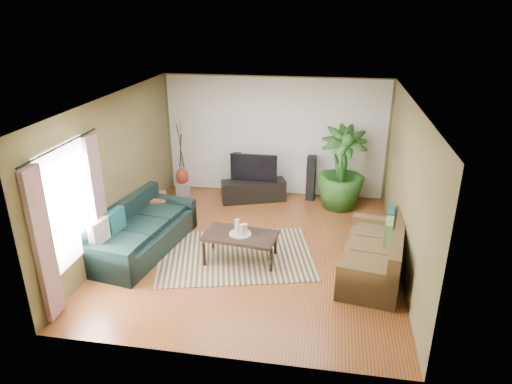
% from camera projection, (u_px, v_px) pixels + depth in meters
% --- Properties ---
extents(floor, '(5.50, 5.50, 0.00)m').
position_uv_depth(floor, '(254.00, 250.00, 8.24)').
color(floor, brown).
rests_on(floor, ground).
extents(ceiling, '(5.50, 5.50, 0.00)m').
position_uv_depth(ceiling, '(254.00, 100.00, 7.21)').
color(ceiling, white).
rests_on(ceiling, ground).
extents(wall_back, '(5.00, 0.00, 5.00)m').
position_uv_depth(wall_back, '(275.00, 137.00, 10.24)').
color(wall_back, olive).
rests_on(wall_back, ground).
extents(wall_front, '(5.00, 0.00, 5.00)m').
position_uv_depth(wall_front, '(214.00, 264.00, 5.22)').
color(wall_front, olive).
rests_on(wall_front, ground).
extents(wall_left, '(0.00, 5.50, 5.50)m').
position_uv_depth(wall_left, '(116.00, 172.00, 8.11)').
color(wall_left, olive).
rests_on(wall_left, ground).
extents(wall_right, '(0.00, 5.50, 5.50)m').
position_uv_depth(wall_right, '(407.00, 189.00, 7.35)').
color(wall_right, olive).
rests_on(wall_right, ground).
extents(backwall_panel, '(4.90, 0.00, 4.90)m').
position_uv_depth(backwall_panel, '(275.00, 137.00, 10.23)').
color(backwall_panel, white).
rests_on(backwall_panel, ground).
extents(window_pane, '(0.00, 1.80, 1.80)m').
position_uv_depth(window_pane, '(68.00, 205.00, 6.63)').
color(window_pane, white).
rests_on(window_pane, ground).
extents(curtain_near, '(0.08, 0.35, 2.20)m').
position_uv_depth(curtain_near, '(43.00, 246.00, 6.03)').
color(curtain_near, gray).
rests_on(curtain_near, ground).
extents(curtain_far, '(0.08, 0.35, 2.20)m').
position_uv_depth(curtain_far, '(98.00, 201.00, 7.40)').
color(curtain_far, gray).
rests_on(curtain_far, ground).
extents(curtain_rod, '(0.03, 1.90, 0.03)m').
position_uv_depth(curtain_rod, '(61.00, 146.00, 6.28)').
color(curtain_rod, black).
rests_on(curtain_rod, ground).
extents(sofa_left, '(1.37, 2.46, 0.85)m').
position_uv_depth(sofa_left, '(142.00, 228.00, 8.10)').
color(sofa_left, black).
rests_on(sofa_left, floor).
extents(sofa_right, '(1.20, 2.08, 0.85)m').
position_uv_depth(sofa_right, '(373.00, 250.00, 7.38)').
color(sofa_right, brown).
rests_on(sofa_right, floor).
extents(area_rug, '(3.05, 2.49, 0.01)m').
position_uv_depth(area_rug, '(235.00, 255.00, 8.05)').
color(area_rug, tan).
rests_on(area_rug, floor).
extents(coffee_table, '(1.29, 0.81, 0.50)m').
position_uv_depth(coffee_table, '(241.00, 247.00, 7.83)').
color(coffee_table, black).
rests_on(coffee_table, floor).
extents(candle_tray, '(0.38, 0.38, 0.02)m').
position_uv_depth(candle_tray, '(240.00, 234.00, 7.73)').
color(candle_tray, '#9A9994').
rests_on(candle_tray, coffee_table).
extents(candle_tall, '(0.08, 0.08, 0.24)m').
position_uv_depth(candle_tall, '(237.00, 226.00, 7.72)').
color(candle_tall, beige).
rests_on(candle_tall, candle_tray).
extents(candle_mid, '(0.08, 0.08, 0.19)m').
position_uv_depth(candle_mid, '(242.00, 230.00, 7.65)').
color(candle_mid, beige).
rests_on(candle_mid, candle_tray).
extents(candle_short, '(0.08, 0.08, 0.15)m').
position_uv_depth(candle_short, '(245.00, 228.00, 7.74)').
color(candle_short, beige).
rests_on(candle_short, candle_tray).
extents(tv_stand, '(1.48, 0.87, 0.47)m').
position_uv_depth(tv_stand, '(254.00, 191.00, 10.23)').
color(tv_stand, black).
rests_on(tv_stand, floor).
extents(television, '(1.04, 0.06, 0.61)m').
position_uv_depth(television, '(254.00, 168.00, 10.04)').
color(television, black).
rests_on(television, tv_stand).
extents(speaker_left, '(0.19, 0.20, 1.00)m').
position_uv_depth(speaker_left, '(237.00, 174.00, 10.46)').
color(speaker_left, black).
rests_on(speaker_left, floor).
extents(speaker_right, '(0.21, 0.23, 1.03)m').
position_uv_depth(speaker_right, '(311.00, 178.00, 10.19)').
color(speaker_right, black).
rests_on(speaker_right, floor).
extents(potted_plant, '(1.13, 1.13, 1.78)m').
position_uv_depth(potted_plant, '(342.00, 168.00, 9.67)').
color(potted_plant, '#22521B').
rests_on(potted_plant, floor).
extents(plant_pot, '(0.33, 0.33, 0.26)m').
position_uv_depth(plant_pot, '(339.00, 201.00, 9.96)').
color(plant_pot, black).
rests_on(plant_pot, floor).
extents(pedestal, '(0.39, 0.39, 0.32)m').
position_uv_depth(pedestal, '(183.00, 189.00, 10.55)').
color(pedestal, gray).
rests_on(pedestal, floor).
extents(vase, '(0.29, 0.29, 0.40)m').
position_uv_depth(vase, '(182.00, 177.00, 10.44)').
color(vase, maroon).
rests_on(vase, pedestal).
extents(side_table, '(0.68, 0.68, 0.57)m').
position_uv_depth(side_table, '(153.00, 209.00, 9.20)').
color(side_table, brown).
rests_on(side_table, floor).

